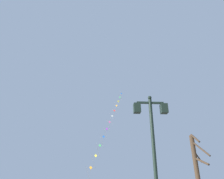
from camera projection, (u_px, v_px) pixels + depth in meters
twin_lantern_lamp_post at (153, 133)px, 8.33m from camera, size 1.41×0.28×5.13m
kite_train at (108, 125)px, 33.02m from camera, size 6.65×19.94×20.15m
bare_tree at (197, 171)px, 12.81m from camera, size 0.76×1.65×4.73m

